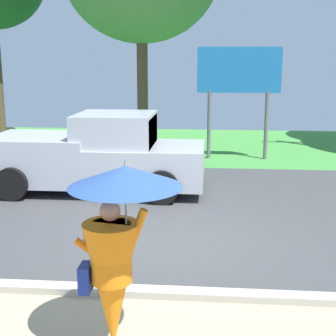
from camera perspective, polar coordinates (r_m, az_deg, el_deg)
The scene contains 4 objects.
ground_plane at distance 11.40m, azimuth 2.01°, elevation -3.53°, with size 40.00×22.00×0.20m.
monk_pedestrian at distance 5.22m, azimuth -6.15°, elevation -9.32°, with size 1.18×1.18×2.13m.
pickup_truck at distance 11.81m, azimuth -8.34°, elevation 1.50°, with size 5.20×2.28×1.88m.
roadside_billboard at distance 15.52m, azimuth 8.32°, elevation 10.38°, with size 2.60×0.12×3.50m.
Camera 1 is at (0.56, -7.99, 3.12)m, focal length 51.98 mm.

